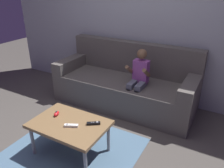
{
  "coord_description": "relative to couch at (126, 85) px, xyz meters",
  "views": [
    {
      "loc": [
        1.29,
        -1.51,
        1.72
      ],
      "look_at": [
        0.11,
        0.62,
        0.6
      ],
      "focal_mm": 35.89,
      "sensor_mm": 36.0,
      "label": 1
    }
  ],
  "objects": [
    {
      "name": "ground_plane",
      "position": [
        0.01,
        -1.26,
        -0.31
      ],
      "size": [
        9.79,
        9.79,
        0.0
      ],
      "primitive_type": "plane",
      "color": "#4C4742"
    },
    {
      "name": "wall_back",
      "position": [
        0.01,
        0.39,
        0.94
      ],
      "size": [
        4.9,
        0.05,
        2.5
      ],
      "primitive_type": "cube",
      "color": "#999EA8",
      "rests_on": "ground"
    },
    {
      "name": "couch",
      "position": [
        0.0,
        0.0,
        0.0
      ],
      "size": [
        2.06,
        0.8,
        0.9
      ],
      "color": "#56514C",
      "rests_on": "ground"
    },
    {
      "name": "person_seated_on_couch",
      "position": [
        0.27,
        -0.18,
        0.23
      ],
      "size": [
        0.29,
        0.35,
        0.92
      ],
      "color": "slate",
      "rests_on": "ground"
    },
    {
      "name": "coffee_table",
      "position": [
        -0.03,
        -1.29,
        0.04
      ],
      "size": [
        0.79,
        0.53,
        0.39
      ],
      "color": "brown",
      "rests_on": "ground"
    },
    {
      "name": "area_rug",
      "position": [
        -0.03,
        -1.29,
        -0.3
      ],
      "size": [
        1.37,
        1.25,
        0.01
      ],
      "primitive_type": "cube",
      "color": "slate",
      "rests_on": "ground"
    },
    {
      "name": "game_remote_white_near_edge",
      "position": [
        0.03,
        -1.33,
        0.09
      ],
      "size": [
        0.14,
        0.09,
        0.03
      ],
      "color": "white",
      "rests_on": "coffee_table"
    },
    {
      "name": "nunchuk_red",
      "position": [
        -0.24,
        -1.24,
        0.1
      ],
      "size": [
        0.07,
        0.1,
        0.05
      ],
      "color": "red",
      "rests_on": "coffee_table"
    },
    {
      "name": "game_remote_black_far_corner",
      "position": [
        0.21,
        -1.19,
        0.09
      ],
      "size": [
        0.14,
        0.11,
        0.03
      ],
      "color": "black",
      "rests_on": "coffee_table"
    }
  ]
}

